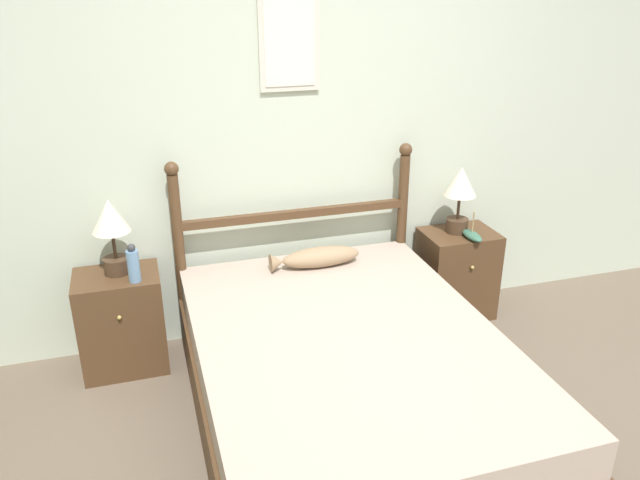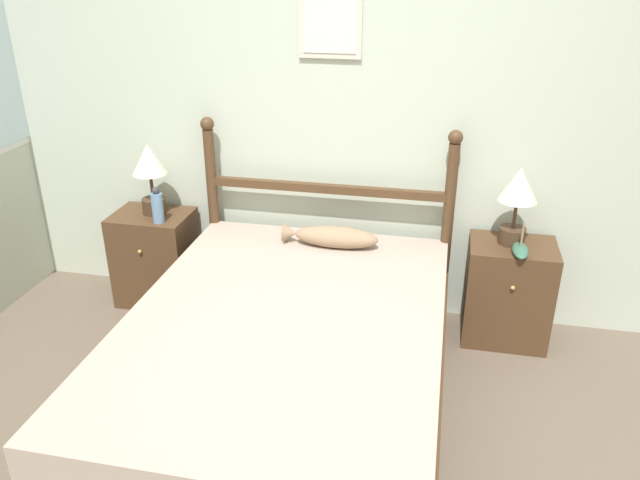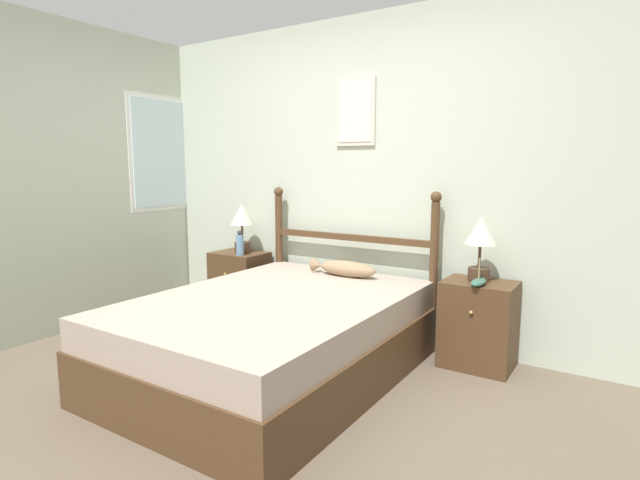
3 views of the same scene
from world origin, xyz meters
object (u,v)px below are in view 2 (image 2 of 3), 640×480
(bed, at_px, (285,364))
(nightstand_right, at_px, (507,292))
(nightstand_left, at_px, (156,257))
(table_lamp_right, at_px, (518,194))
(model_boat, at_px, (520,250))
(bottle, at_px, (157,206))
(table_lamp_left, at_px, (150,168))
(fish_pillow, at_px, (332,237))

(bed, distance_m, nightstand_right, 1.40)
(bed, relative_size, nightstand_left, 3.44)
(table_lamp_right, distance_m, model_boat, 0.30)
(bed, bearing_deg, bottle, 141.52)
(table_lamp_left, height_order, bottle, table_lamp_left)
(model_boat, bearing_deg, bottle, 179.79)
(table_lamp_left, xyz_separation_m, table_lamp_right, (2.14, -0.01, 0.00))
(table_lamp_right, height_order, fish_pillow, table_lamp_right)
(bed, bearing_deg, table_lamp_right, 40.28)
(nightstand_right, relative_size, table_lamp_right, 1.36)
(nightstand_left, xyz_separation_m, table_lamp_right, (2.16, 0.02, 0.59))
(nightstand_right, bearing_deg, nightstand_left, 180.00)
(nightstand_right, xyz_separation_m, model_boat, (0.02, -0.11, 0.32))
(bottle, xyz_separation_m, fish_pillow, (1.05, 0.01, -0.10))
(bed, relative_size, table_lamp_right, 4.68)
(table_lamp_left, height_order, table_lamp_right, same)
(fish_pillow, bearing_deg, table_lamp_right, 6.48)
(bottle, relative_size, fish_pillow, 0.41)
(bed, distance_m, table_lamp_right, 1.53)
(nightstand_right, xyz_separation_m, bottle, (-2.07, -0.11, 0.40))
(bed, relative_size, bottle, 9.24)
(bed, xyz_separation_m, model_boat, (1.11, 0.77, 0.36))
(table_lamp_left, relative_size, table_lamp_right, 1.00)
(nightstand_right, xyz_separation_m, table_lamp_right, (-0.02, 0.02, 0.59))
(bed, distance_m, bottle, 1.33)
(bed, relative_size, table_lamp_left, 4.68)
(table_lamp_right, relative_size, model_boat, 2.11)
(nightstand_left, bearing_deg, table_lamp_left, 65.74)
(nightstand_left, bearing_deg, bottle, -44.95)
(nightstand_right, xyz_separation_m, table_lamp_left, (-2.16, 0.03, 0.59))
(bed, xyz_separation_m, bottle, (-0.98, 0.78, 0.44))
(nightstand_right, height_order, model_boat, model_boat)
(table_lamp_right, xyz_separation_m, model_boat, (0.04, -0.13, -0.26))
(bed, relative_size, nightstand_right, 3.44)
(bottle, bearing_deg, nightstand_right, 2.95)
(nightstand_left, relative_size, fish_pillow, 1.09)
(bottle, height_order, model_boat, bottle)
(bed, height_order, fish_pillow, fish_pillow)
(table_lamp_left, distance_m, table_lamp_right, 2.14)
(model_boat, bearing_deg, table_lamp_right, 105.21)
(nightstand_left, xyz_separation_m, nightstand_right, (2.17, 0.00, 0.00))
(nightstand_left, height_order, fish_pillow, fish_pillow)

